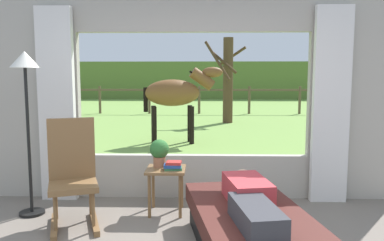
% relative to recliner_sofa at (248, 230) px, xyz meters
% --- Properties ---
extents(back_wall_with_window, '(5.20, 0.12, 2.55)m').
position_rel_recliner_sofa_xyz_m(back_wall_with_window, '(-0.53, 1.62, 1.03)').
color(back_wall_with_window, '#ADA599').
rests_on(back_wall_with_window, ground_plane).
extents(curtain_panel_left, '(0.44, 0.10, 2.40)m').
position_rel_recliner_sofa_xyz_m(curtain_panel_left, '(-2.22, 1.48, 0.98)').
color(curtain_panel_left, silver).
rests_on(curtain_panel_left, ground_plane).
extents(curtain_panel_right, '(0.44, 0.10, 2.40)m').
position_rel_recliner_sofa_xyz_m(curtain_panel_right, '(1.16, 1.48, 0.98)').
color(curtain_panel_right, silver).
rests_on(curtain_panel_right, ground_plane).
extents(outdoor_pasture_lawn, '(36.00, 21.68, 0.02)m').
position_rel_recliner_sofa_xyz_m(outdoor_pasture_lawn, '(-0.53, 12.52, -0.21)').
color(outdoor_pasture_lawn, '#759E47').
rests_on(outdoor_pasture_lawn, ground_plane).
extents(distant_hill_ridge, '(36.00, 2.00, 2.40)m').
position_rel_recliner_sofa_xyz_m(distant_hill_ridge, '(-0.53, 22.36, 0.98)').
color(distant_hill_ridge, '#577132').
rests_on(distant_hill_ridge, ground_plane).
extents(recliner_sofa, '(1.17, 1.83, 0.42)m').
position_rel_recliner_sofa_xyz_m(recliner_sofa, '(0.00, 0.00, 0.00)').
color(recliner_sofa, black).
rests_on(recliner_sofa, ground_plane).
extents(reclining_person, '(0.44, 1.43, 0.22)m').
position_rel_recliner_sofa_xyz_m(reclining_person, '(0.00, -0.05, 0.30)').
color(reclining_person, '#B23338').
rests_on(reclining_person, recliner_sofa).
extents(rocking_chair, '(0.66, 0.80, 1.12)m').
position_rel_recliner_sofa_xyz_m(rocking_chair, '(-1.77, 0.65, 0.33)').
color(rocking_chair, brown).
rests_on(rocking_chair, ground_plane).
extents(side_table, '(0.44, 0.44, 0.52)m').
position_rel_recliner_sofa_xyz_m(side_table, '(-0.82, 1.01, 0.21)').
color(side_table, brown).
rests_on(side_table, ground_plane).
extents(potted_plant, '(0.22, 0.22, 0.32)m').
position_rel_recliner_sofa_xyz_m(potted_plant, '(-0.90, 1.07, 0.48)').
color(potted_plant, '#9E6042').
rests_on(potted_plant, side_table).
extents(book_stack, '(0.21, 0.16, 0.09)m').
position_rel_recliner_sofa_xyz_m(book_stack, '(-0.73, 0.95, 0.35)').
color(book_stack, '#337247').
rests_on(book_stack, side_table).
extents(floor_lamp_left, '(0.32, 0.32, 1.83)m').
position_rel_recliner_sofa_xyz_m(floor_lamp_left, '(-2.34, 0.92, 1.26)').
color(floor_lamp_left, black).
rests_on(floor_lamp_left, ground_plane).
extents(horse, '(1.82, 0.75, 1.73)m').
position_rel_recliner_sofa_xyz_m(horse, '(-1.00, 5.49, 0.94)').
color(horse, brown).
rests_on(horse, outdoor_pasture_lawn).
extents(pasture_tree, '(1.39, 1.36, 2.74)m').
position_rel_recliner_sofa_xyz_m(pasture_tree, '(0.41, 9.32, 1.23)').
color(pasture_tree, '#4C3823').
rests_on(pasture_tree, outdoor_pasture_lawn).
extents(pasture_fence_line, '(16.10, 0.10, 1.10)m').
position_rel_recliner_sofa_xyz_m(pasture_fence_line, '(-0.53, 12.26, 0.53)').
color(pasture_fence_line, brown).
rests_on(pasture_fence_line, outdoor_pasture_lawn).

